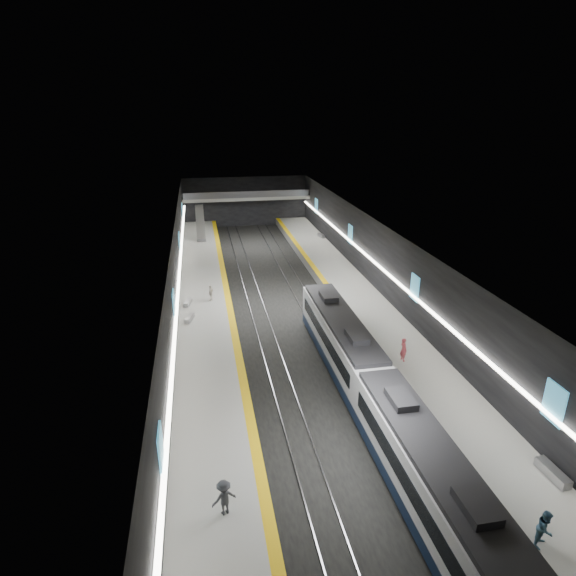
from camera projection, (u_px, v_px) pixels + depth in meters
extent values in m
plane|color=black|center=(283.00, 308.00, 47.76)|extent=(70.00, 70.00, 0.00)
cube|color=beige|center=(282.00, 229.00, 44.88)|extent=(20.00, 70.00, 0.04)
cube|color=black|center=(177.00, 276.00, 44.61)|extent=(0.04, 70.00, 8.00)
cube|color=black|center=(381.00, 264.00, 48.03)|extent=(0.04, 70.00, 8.00)
cube|color=black|center=(245.00, 202.00, 78.42)|extent=(20.00, 0.04, 8.00)
cube|color=slate|center=(206.00, 309.00, 46.30)|extent=(5.00, 70.00, 1.00)
cube|color=#A6A7A2|center=(206.00, 304.00, 46.11)|extent=(5.00, 70.00, 0.02)
cube|color=yellow|center=(229.00, 302.00, 46.49)|extent=(0.60, 70.00, 0.02)
cube|color=slate|center=(355.00, 298.00, 48.86)|extent=(5.00, 70.00, 1.00)
cube|color=#A6A7A2|center=(355.00, 293.00, 48.68)|extent=(5.00, 70.00, 0.02)
cube|color=yellow|center=(335.00, 295.00, 48.30)|extent=(0.60, 70.00, 0.02)
cube|color=gray|center=(250.00, 310.00, 47.19)|extent=(0.08, 70.00, 0.12)
cube|color=gray|center=(265.00, 309.00, 47.43)|extent=(0.08, 70.00, 0.12)
cube|color=gray|center=(300.00, 306.00, 48.04)|extent=(0.08, 70.00, 0.12)
cube|color=gray|center=(314.00, 305.00, 48.29)|extent=(0.08, 70.00, 0.12)
cube|color=#0D1A32|center=(425.00, 500.00, 23.67)|extent=(2.65, 15.00, 0.80)
cube|color=silver|center=(429.00, 474.00, 23.07)|extent=(2.65, 15.00, 2.50)
cube|color=black|center=(432.00, 450.00, 22.57)|extent=(2.44, 14.25, 0.30)
cube|color=black|center=(429.00, 473.00, 23.06)|extent=(2.69, 13.20, 1.00)
cube|color=#0D1A32|center=(340.00, 354.00, 37.43)|extent=(2.65, 15.00, 0.80)
cube|color=silver|center=(340.00, 335.00, 36.83)|extent=(2.65, 15.00, 2.50)
cube|color=black|center=(341.00, 319.00, 36.33)|extent=(2.44, 14.25, 0.30)
cube|color=black|center=(340.00, 335.00, 36.81)|extent=(2.69, 13.20, 1.00)
cube|color=black|center=(375.00, 390.00, 29.95)|extent=(1.85, 0.05, 1.20)
cube|color=#46A9D4|center=(161.00, 451.00, 21.51)|extent=(0.10, 1.50, 2.20)
cube|color=#46A9D4|center=(174.00, 305.00, 37.11)|extent=(0.10, 1.50, 2.20)
cube|color=#46A9D4|center=(180.00, 242.00, 53.62)|extent=(0.10, 1.50, 2.20)
cube|color=#46A9D4|center=(182.00, 211.00, 69.21)|extent=(0.10, 1.50, 2.20)
cube|color=#46A9D4|center=(554.00, 403.00, 24.91)|extent=(0.10, 1.50, 2.20)
cube|color=#46A9D4|center=(415.00, 288.00, 40.50)|extent=(0.10, 1.50, 2.20)
cube|color=#46A9D4|center=(350.00, 234.00, 57.01)|extent=(0.10, 1.50, 2.20)
cube|color=#46A9D4|center=(316.00, 206.00, 72.60)|extent=(0.10, 1.50, 2.20)
cube|color=white|center=(179.00, 278.00, 44.72)|extent=(0.25, 68.60, 0.12)
cube|color=white|center=(379.00, 266.00, 48.07)|extent=(0.25, 68.60, 0.12)
cube|color=gray|center=(247.00, 198.00, 76.23)|extent=(20.00, 3.00, 0.50)
cube|color=#47474C|center=(247.00, 195.00, 74.63)|extent=(19.60, 0.08, 1.00)
cube|color=#99999E|center=(200.00, 223.00, 69.28)|extent=(1.20, 7.50, 3.92)
cube|color=#99999E|center=(190.00, 318.00, 42.59)|extent=(0.90, 1.71, 0.40)
cube|color=#99999E|center=(188.00, 302.00, 46.01)|extent=(0.84, 1.73, 0.41)
cube|color=#99999E|center=(553.00, 473.00, 24.75)|extent=(0.69, 2.09, 0.50)
cube|color=#99999E|center=(321.00, 236.00, 69.08)|extent=(0.80, 1.73, 0.41)
imported|color=#C14854|center=(403.00, 350.00, 35.72)|extent=(0.54, 0.73, 1.82)
imported|color=teal|center=(545.00, 529.00, 20.69)|extent=(1.12, 1.07, 1.82)
imported|color=silver|center=(211.00, 293.00, 46.71)|extent=(0.71, 0.99, 1.56)
imported|color=#3A3C41|center=(224.00, 498.00, 22.30)|extent=(1.36, 1.05, 1.85)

